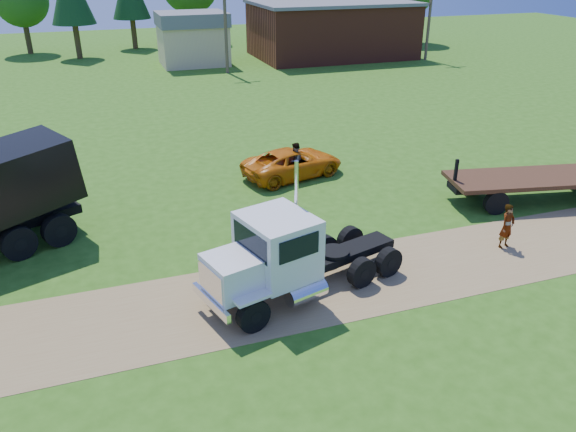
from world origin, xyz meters
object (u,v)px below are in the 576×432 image
object	(u,v)px
flatbed_trailer	(541,181)
spectator_a	(507,226)
white_semi_tractor	(280,258)
orange_pickup	(293,163)

from	to	relation	value
flatbed_trailer	spectator_a	world-z (taller)	flatbed_trailer
white_semi_tractor	flatbed_trailer	size ratio (longest dim) A/B	0.84
orange_pickup	spectator_a	world-z (taller)	spectator_a
flatbed_trailer	spectator_a	xyz separation A→B (m)	(-4.16, -3.02, -0.04)
spectator_a	flatbed_trailer	bearing A→B (deg)	22.07
white_semi_tractor	flatbed_trailer	distance (m)	13.31
flatbed_trailer	spectator_a	size ratio (longest dim) A/B	4.98
orange_pickup	flatbed_trailer	bearing A→B (deg)	-138.58
white_semi_tractor	orange_pickup	bearing A→B (deg)	52.44
white_semi_tractor	flatbed_trailer	xyz separation A→B (m)	(12.84, 3.47, -0.53)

